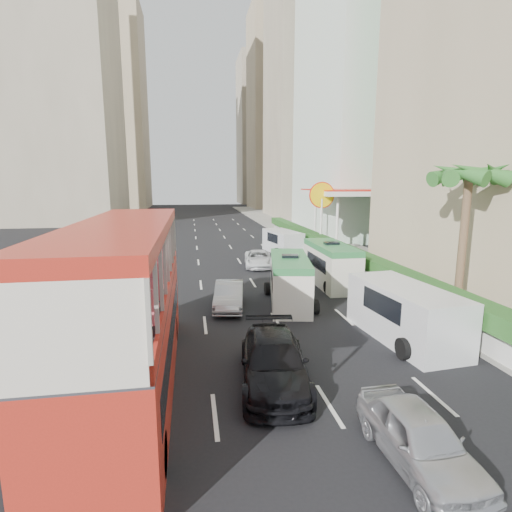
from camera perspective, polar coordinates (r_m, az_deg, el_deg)
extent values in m
plane|color=black|center=(13.91, 9.15, -15.97)|extent=(200.00, 200.00, 0.00)
cube|color=red|center=(12.47, -17.85, -6.98)|extent=(2.50, 11.00, 5.06)
imported|color=#B2B4B9|center=(20.07, -3.84, -7.39)|extent=(1.89, 4.06, 1.29)
imported|color=#B2B4B9|center=(10.64, 22.01, -25.82)|extent=(1.64, 3.82, 1.29)
imported|color=black|center=(13.08, 2.53, -17.64)|extent=(2.61, 5.16, 1.44)
imported|color=silver|center=(29.55, 0.35, -1.50)|extent=(2.38, 4.37, 1.16)
cube|color=silver|center=(20.47, 4.82, -3.53)|extent=(2.76, 5.69, 2.42)
cube|color=silver|center=(24.56, 10.64, -1.21)|extent=(1.94, 5.63, 2.49)
cube|color=silver|center=(16.97, 20.47, -7.63)|extent=(2.65, 5.57, 2.16)
cube|color=silver|center=(35.23, 3.81, 2.04)|extent=(2.83, 5.13, 1.94)
cube|color=#99968C|center=(39.50, 10.17, 1.53)|extent=(6.00, 120.00, 0.18)
cube|color=silver|center=(28.29, 12.22, -0.89)|extent=(0.30, 44.00, 1.00)
cube|color=#2D6626|center=(28.13, 12.29, 0.81)|extent=(1.10, 44.00, 0.70)
cylinder|color=brown|center=(19.94, 27.41, 1.30)|extent=(0.36, 0.36, 6.40)
cube|color=silver|center=(37.67, 12.75, 5.09)|extent=(6.50, 8.00, 5.50)
cube|color=tan|center=(75.56, 8.84, 24.88)|extent=(16.00, 16.00, 50.00)
cube|color=tan|center=(97.40, 3.55, 19.90)|extent=(14.00, 14.00, 44.00)
cube|color=tan|center=(118.48, 1.08, 17.27)|extent=(14.00, 14.00, 40.00)
cube|color=tan|center=(72.44, -27.69, 25.32)|extent=(18.00, 18.00, 52.00)
cube|color=tan|center=(104.70, -20.18, 19.20)|extent=(16.00, 16.00, 46.00)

